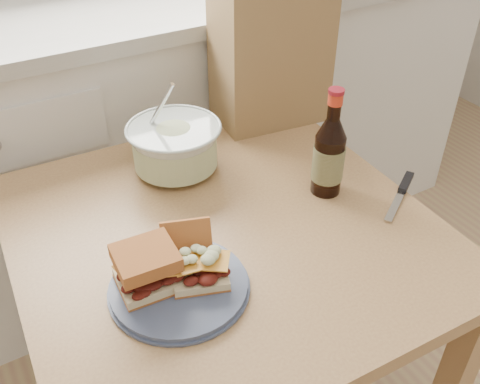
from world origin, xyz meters
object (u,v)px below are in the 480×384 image
plate (179,286)px  beer_bottle (329,155)px  coleslaw_bowl (175,148)px  dining_table (225,262)px  paper_bag (270,53)px

plate → beer_bottle: bearing=14.8°
coleslaw_bowl → dining_table: bearing=-91.3°
plate → paper_bag: (0.49, 0.47, 0.18)m
paper_bag → plate: bearing=-129.6°
dining_table → paper_bag: size_ratio=2.36×
dining_table → plate: (-0.16, -0.11, 0.11)m
dining_table → coleslaw_bowl: 0.29m
dining_table → plate: bearing=-141.8°
coleslaw_bowl → beer_bottle: (0.25, -0.25, 0.04)m
beer_bottle → paper_bag: 0.38m
beer_bottle → paper_bag: paper_bag is taller
dining_table → coleslaw_bowl: (0.01, 0.25, 0.16)m
dining_table → coleslaw_bowl: coleslaw_bowl is taller
plate → dining_table: bearing=36.1°
coleslaw_bowl → paper_bag: bearing=18.6°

